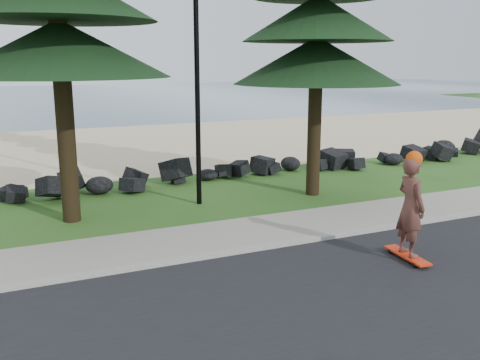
{
  "coord_description": "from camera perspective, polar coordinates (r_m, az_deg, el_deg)",
  "views": [
    {
      "loc": [
        -5.01,
        -10.58,
        3.98
      ],
      "look_at": [
        -0.19,
        0.0,
        1.36
      ],
      "focal_mm": 40.0,
      "sensor_mm": 36.0,
      "label": 1
    }
  ],
  "objects": [
    {
      "name": "skateboarder",
      "position": [
        11.14,
        17.74,
        -2.78
      ],
      "size": [
        0.54,
        1.22,
        2.24
      ],
      "rotation": [
        0.0,
        0.0,
        1.48
      ],
      "color": "red",
      "rests_on": "ground"
    },
    {
      "name": "lamp_post",
      "position": [
        14.66,
        -4.65,
        13.26
      ],
      "size": [
        0.25,
        0.14,
        8.14
      ],
      "color": "black",
      "rests_on": "ground"
    },
    {
      "name": "kerb",
      "position": [
        11.59,
        2.72,
        -7.15
      ],
      "size": [
        160.0,
        0.2,
        0.1
      ],
      "primitive_type": "cube",
      "color": "#A19C90",
      "rests_on": "ground"
    },
    {
      "name": "ground",
      "position": [
        12.36,
        0.8,
        -6.08
      ],
      "size": [
        160.0,
        160.0,
        0.0
      ],
      "primitive_type": "plane",
      "color": "#285219",
      "rests_on": "ground"
    },
    {
      "name": "ocean",
      "position": [
        61.91,
        -20.03,
        8.26
      ],
      "size": [
        160.0,
        58.0,
        0.01
      ],
      "primitive_type": "cube",
      "color": "#37586A",
      "rests_on": "ground"
    },
    {
      "name": "road",
      "position": [
        8.82,
        13.81,
        -14.44
      ],
      "size": [
        160.0,
        7.0,
        0.02
      ],
      "primitive_type": "cube",
      "color": "black",
      "rests_on": "ground"
    },
    {
      "name": "beach_sand",
      "position": [
        25.88,
        -13.08,
        3.53
      ],
      "size": [
        160.0,
        15.0,
        0.01
      ],
      "primitive_type": "cube",
      "color": "beige",
      "rests_on": "ground"
    },
    {
      "name": "seawall_boulders",
      "position": [
        17.4,
        -7.1,
        -0.63
      ],
      "size": [
        60.0,
        2.4,
        1.1
      ],
      "primitive_type": null,
      "color": "black",
      "rests_on": "ground"
    },
    {
      "name": "sidewalk",
      "position": [
        12.52,
        0.41,
        -5.64
      ],
      "size": [
        160.0,
        2.0,
        0.08
      ],
      "primitive_type": "cube",
      "color": "gray",
      "rests_on": "ground"
    }
  ]
}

